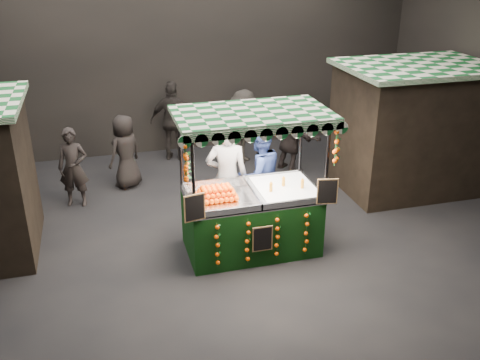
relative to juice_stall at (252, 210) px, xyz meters
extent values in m
plane|color=black|center=(-0.48, 0.17, -0.75)|extent=(12.00, 12.00, 0.00)
cube|color=black|center=(-0.48, 5.17, 1.75)|extent=(12.00, 0.10, 5.00)
cube|color=black|center=(-0.48, -4.83, 1.75)|extent=(12.00, 0.10, 5.00)
cube|color=black|center=(3.92, 1.67, 0.50)|extent=(2.80, 2.00, 2.50)
cube|color=#135A25|center=(3.92, 1.67, 1.80)|extent=(3.00, 2.20, 0.10)
cube|color=black|center=(-0.01, 0.04, -0.26)|extent=(2.15, 1.17, 0.98)
cube|color=silver|center=(-0.01, 0.04, 0.24)|extent=(2.15, 1.17, 0.04)
cylinder|color=black|center=(-1.05, -0.52, 0.42)|extent=(0.05, 0.05, 2.34)
cylinder|color=black|center=(1.04, -0.52, 0.42)|extent=(0.05, 0.05, 2.34)
cylinder|color=black|center=(-1.05, 0.59, 0.42)|extent=(0.05, 0.05, 2.34)
cylinder|color=black|center=(1.04, 0.59, 0.42)|extent=(0.05, 0.05, 2.34)
cube|color=#135A25|center=(-0.01, 0.04, 1.63)|extent=(2.39, 1.41, 0.08)
cube|color=silver|center=(0.58, 0.04, 0.30)|extent=(0.96, 1.05, 0.08)
cube|color=black|center=(-1.06, -0.58, 0.47)|extent=(0.33, 0.09, 0.43)
cube|color=black|center=(1.05, -0.58, 0.47)|extent=(0.33, 0.09, 0.43)
cube|color=black|center=(-0.01, -0.59, -0.22)|extent=(0.33, 0.02, 0.43)
imported|color=gray|center=(-0.23, 0.81, 0.26)|extent=(0.83, 0.63, 2.03)
imported|color=navy|center=(0.40, 0.92, 0.18)|extent=(1.05, 0.91, 1.87)
imported|color=black|center=(-2.86, 2.57, 0.04)|extent=(0.65, 0.50, 1.59)
imported|color=#272420|center=(3.29, 2.72, 0.06)|extent=(1.00, 0.94, 1.62)
imported|color=#292421|center=(-0.59, 4.52, 0.19)|extent=(1.20, 0.78, 1.89)
imported|color=#2E2925|center=(0.95, 3.92, 0.11)|extent=(1.25, 1.24, 1.73)
imported|color=black|center=(-1.81, 3.20, 0.03)|extent=(0.91, 0.86, 1.57)
imported|color=#2A2322|center=(1.82, 3.14, 0.09)|extent=(1.05, 1.64, 1.69)
camera|label=1|loc=(-2.27, -7.48, 4.01)|focal=39.95mm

